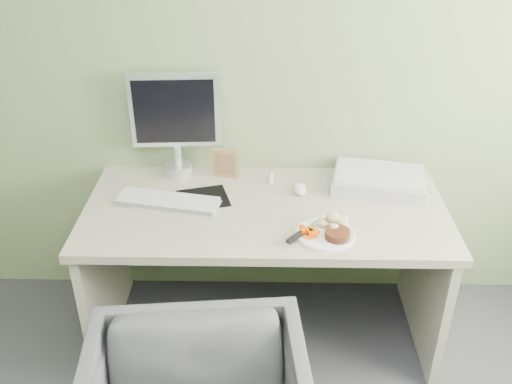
{
  "coord_description": "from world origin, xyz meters",
  "views": [
    {
      "loc": [
        -0.0,
        -0.51,
        2.06
      ],
      "look_at": [
        -0.04,
        1.5,
        0.88
      ],
      "focal_mm": 40.0,
      "sensor_mm": 36.0,
      "label": 1
    }
  ],
  "objects_px": {
    "desk": "(265,241)",
    "monitor": "(176,119)",
    "scanner": "(378,181)",
    "plate": "(326,234)"
  },
  "relations": [
    {
      "from": "scanner",
      "to": "monitor",
      "type": "distance_m",
      "value": 0.99
    },
    {
      "from": "plate",
      "to": "monitor",
      "type": "relative_size",
      "value": 0.48
    },
    {
      "from": "desk",
      "to": "scanner",
      "type": "height_order",
      "value": "scanner"
    },
    {
      "from": "desk",
      "to": "scanner",
      "type": "xyz_separation_m",
      "value": [
        0.53,
        0.19,
        0.22
      ]
    },
    {
      "from": "plate",
      "to": "scanner",
      "type": "relative_size",
      "value": 0.58
    },
    {
      "from": "desk",
      "to": "monitor",
      "type": "relative_size",
      "value": 3.19
    },
    {
      "from": "scanner",
      "to": "desk",
      "type": "bearing_deg",
      "value": -148.82
    },
    {
      "from": "plate",
      "to": "monitor",
      "type": "xyz_separation_m",
      "value": [
        -0.67,
        0.53,
        0.28
      ]
    },
    {
      "from": "plate",
      "to": "monitor",
      "type": "distance_m",
      "value": 0.9
    },
    {
      "from": "desk",
      "to": "plate",
      "type": "distance_m",
      "value": 0.38
    }
  ]
}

